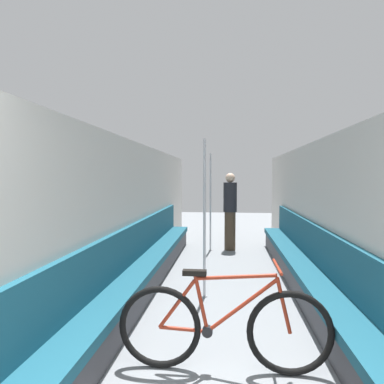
{
  "coord_description": "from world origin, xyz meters",
  "views": [
    {
      "loc": [
        0.06,
        -0.75,
        1.64
      ],
      "look_at": [
        -0.37,
        3.28,
        1.46
      ],
      "focal_mm": 32.0,
      "sensor_mm": 36.0,
      "label": 1
    }
  ],
  "objects": [
    {
      "name": "wall_right",
      "position": [
        1.39,
        3.94,
        1.09
      ],
      "size": [
        0.1,
        11.09,
        2.17
      ],
      "primitive_type": "cube",
      "color": "beige",
      "rests_on": "ground"
    },
    {
      "name": "passenger_standing",
      "position": [
        0.1,
        6.93,
        0.89
      ],
      "size": [
        0.3,
        0.3,
        1.73
      ],
      "rotation": [
        0.0,
        0.0,
        -2.51
      ],
      "color": "#473828",
      "rests_on": "ground"
    },
    {
      "name": "bench_seat_row_left",
      "position": [
        -1.17,
        3.99,
        0.31
      ],
      "size": [
        0.41,
        7.04,
        0.96
      ],
      "color": "#3D3D42",
      "rests_on": "ground"
    },
    {
      "name": "wall_left",
      "position": [
        -1.39,
        3.94,
        1.09
      ],
      "size": [
        0.1,
        11.09,
        2.17
      ],
      "primitive_type": "cube",
      "color": "beige",
      "rests_on": "ground"
    },
    {
      "name": "grab_pole_far",
      "position": [
        -0.33,
        6.81,
        1.05
      ],
      "size": [
        0.08,
        0.08,
        2.15
      ],
      "color": "gray",
      "rests_on": "ground"
    },
    {
      "name": "bicycle",
      "position": [
        0.03,
        2.08,
        0.38
      ],
      "size": [
        1.8,
        0.46,
        0.92
      ],
      "rotation": [
        0.0,
        0.0,
        -0.12
      ],
      "color": "black",
      "rests_on": "ground"
    },
    {
      "name": "bench_seat_row_right",
      "position": [
        1.17,
        3.99,
        0.31
      ],
      "size": [
        0.41,
        7.04,
        0.96
      ],
      "color": "#3D3D42",
      "rests_on": "ground"
    },
    {
      "name": "grab_pole_near",
      "position": [
        -0.26,
        3.86,
        1.05
      ],
      "size": [
        0.08,
        0.08,
        2.15
      ],
      "color": "gray",
      "rests_on": "ground"
    }
  ]
}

